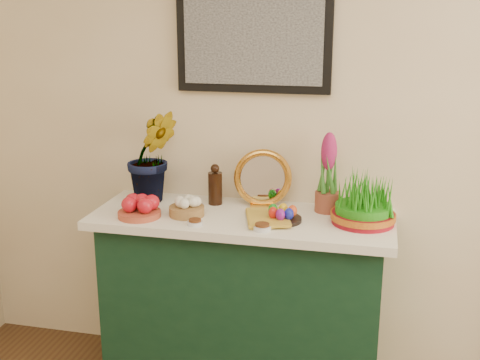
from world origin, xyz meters
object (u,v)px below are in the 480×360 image
at_px(hyacinth_green, 152,141).
at_px(book, 247,218).
at_px(sideboard, 242,304).
at_px(mirror, 263,179).
at_px(wheatgrass_sabzeh, 364,201).

bearing_deg(hyacinth_green, book, -49.28).
height_order(sideboard, mirror, mirror).
xyz_separation_m(mirror, wheatgrass_sabzeh, (0.49, -0.15, -0.03)).
xyz_separation_m(hyacinth_green, book, (0.52, -0.20, -0.29)).
distance_m(sideboard, mirror, 0.62).
bearing_deg(mirror, hyacinth_green, -175.25).
xyz_separation_m(hyacinth_green, mirror, (0.54, 0.05, -0.17)).
height_order(sideboard, wheatgrass_sabzeh, wheatgrass_sabzeh).
xyz_separation_m(hyacinth_green, wheatgrass_sabzeh, (1.03, -0.10, -0.20)).
relative_size(mirror, book, 1.15).
distance_m(sideboard, hyacinth_green, 0.91).
bearing_deg(sideboard, hyacinth_green, 167.65).
xyz_separation_m(book, wheatgrass_sabzeh, (0.51, 0.09, 0.09)).
bearing_deg(hyacinth_green, sideboard, -41.01).
bearing_deg(hyacinth_green, wheatgrass_sabzeh, -34.34).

